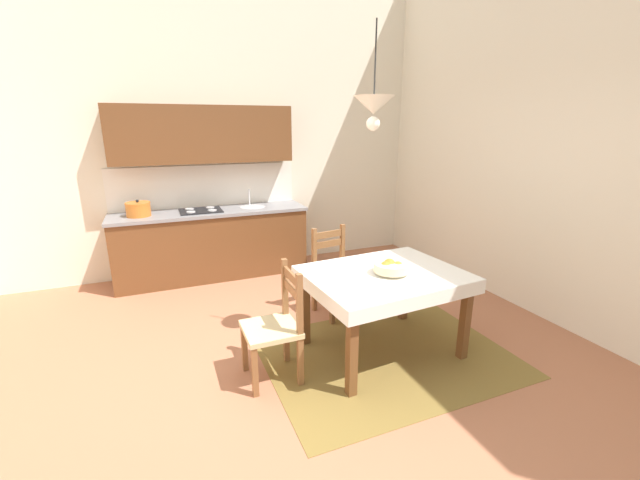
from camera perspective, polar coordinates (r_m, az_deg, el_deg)
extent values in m
cube|color=#AD6B4C|center=(3.47, -3.96, -19.51)|extent=(6.16, 6.33, 0.10)
cube|color=silver|center=(5.67, -14.32, 16.63)|extent=(6.16, 0.12, 4.13)
cube|color=silver|center=(4.58, 32.83, 14.86)|extent=(0.12, 6.33, 4.13)
cube|color=olive|center=(3.74, 9.48, -15.87)|extent=(2.10, 1.60, 0.01)
cube|color=brown|center=(5.50, -14.99, -0.68)|extent=(2.42, 0.60, 0.86)
cube|color=gray|center=(5.38, -15.32, 3.88)|extent=(2.45, 0.63, 0.04)
cube|color=white|center=(5.62, -15.96, 7.42)|extent=(2.42, 0.01, 0.55)
cube|color=brown|center=(5.41, -16.31, 14.26)|extent=(2.23, 0.34, 0.70)
cube|color=black|center=(5.37, -14.28, -5.40)|extent=(2.38, 0.02, 0.09)
cylinder|color=silver|center=(5.48, -9.68, 4.60)|extent=(0.34, 0.34, 0.02)
cylinder|color=silver|center=(5.59, -10.06, 6.02)|extent=(0.02, 0.02, 0.22)
cube|color=black|center=(5.37, -16.64, 4.05)|extent=(0.52, 0.42, 0.01)
cylinder|color=silver|center=(5.26, -17.93, 3.82)|extent=(0.11, 0.11, 0.01)
cylinder|color=silver|center=(5.28, -15.12, 4.11)|extent=(0.11, 0.11, 0.01)
cylinder|color=silver|center=(5.45, -18.12, 4.23)|extent=(0.11, 0.11, 0.01)
cylinder|color=silver|center=(5.48, -15.41, 4.50)|extent=(0.11, 0.11, 0.01)
cylinder|color=orange|center=(5.32, -24.48, 3.91)|extent=(0.28, 0.28, 0.15)
cylinder|color=orange|center=(5.30, -24.59, 4.80)|extent=(0.29, 0.29, 0.02)
sphere|color=black|center=(5.30, -24.62, 5.07)|extent=(0.04, 0.04, 0.04)
cube|color=brown|center=(3.49, 9.17, -4.77)|extent=(1.31, 1.03, 0.02)
cube|color=brown|center=(3.06, 4.56, -15.63)|extent=(0.07, 0.07, 0.73)
cube|color=brown|center=(3.70, 19.99, -10.67)|extent=(0.07, 0.07, 0.73)
cube|color=brown|center=(3.71, -2.12, -9.57)|extent=(0.07, 0.07, 0.73)
cube|color=brown|center=(4.25, 11.93, -6.44)|extent=(0.07, 0.07, 0.73)
cube|color=white|center=(3.48, 9.18, -4.58)|extent=(1.37, 1.10, 0.00)
cube|color=white|center=(3.14, 14.51, -8.49)|extent=(1.30, 0.09, 0.12)
cube|color=white|center=(3.90, 4.85, -3.10)|extent=(1.30, 0.09, 0.12)
cube|color=white|center=(3.19, -0.56, -7.53)|extent=(0.07, 1.01, 0.12)
cube|color=white|center=(3.90, 17.01, -3.77)|extent=(0.07, 1.01, 0.12)
cube|color=#D1BC89|center=(3.23, -7.05, -12.51)|extent=(0.42, 0.42, 0.04)
cube|color=brown|center=(3.16, -9.28, -18.08)|extent=(0.04, 0.04, 0.41)
cube|color=brown|center=(3.46, -10.72, -14.87)|extent=(0.04, 0.04, 0.41)
cube|color=brown|center=(3.11, -2.87, -12.89)|extent=(0.04, 0.04, 0.93)
cube|color=brown|center=(3.41, -4.94, -10.13)|extent=(0.04, 0.04, 0.93)
cube|color=brown|center=(3.10, -4.10, -5.24)|extent=(0.02, 0.32, 0.07)
cube|color=brown|center=(3.14, -4.06, -7.03)|extent=(0.02, 0.32, 0.07)
cube|color=#D1BC89|center=(4.25, 2.52, -5.11)|extent=(0.48, 0.48, 0.04)
cube|color=brown|center=(4.30, 5.85, -8.17)|extent=(0.05, 0.05, 0.41)
cube|color=brown|center=(4.11, 1.79, -9.29)|extent=(0.05, 0.05, 0.41)
cube|color=brown|center=(4.47, 3.16, -3.54)|extent=(0.05, 0.05, 0.93)
cube|color=brown|center=(4.29, -0.82, -4.39)|extent=(0.05, 0.05, 0.93)
cube|color=brown|center=(4.26, 1.24, 0.82)|extent=(0.32, 0.07, 0.07)
cube|color=brown|center=(4.29, 1.23, -0.54)|extent=(0.32, 0.07, 0.07)
cylinder|color=beige|center=(3.45, 10.09, -4.58)|extent=(0.17, 0.17, 0.02)
cylinder|color=beige|center=(3.43, 10.13, -3.84)|extent=(0.30, 0.30, 0.07)
sphere|color=orange|center=(3.41, 9.34, -3.75)|extent=(0.09, 0.09, 0.09)
sphere|color=orange|center=(3.44, 11.09, -3.71)|extent=(0.08, 0.08, 0.08)
sphere|color=orange|center=(3.45, 9.87, -3.45)|extent=(0.10, 0.10, 0.10)
cylinder|color=black|center=(3.34, 7.90, 24.11)|extent=(0.01, 0.01, 0.57)
cone|color=silver|center=(3.31, 7.67, 18.55)|extent=(0.32, 0.32, 0.14)
sphere|color=white|center=(3.31, 7.58, 16.13)|extent=(0.11, 0.11, 0.11)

